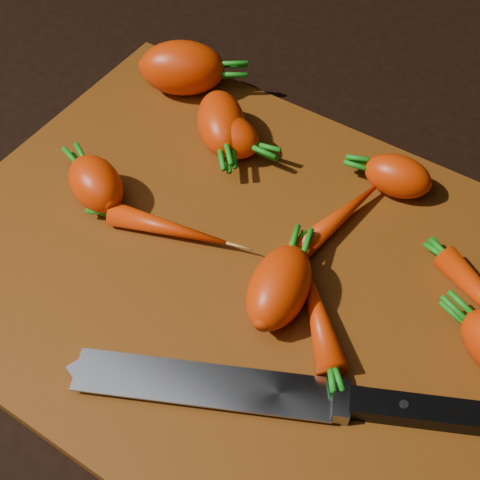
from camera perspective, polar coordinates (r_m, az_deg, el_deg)
The scene contains 12 objects.
ground at distance 0.58m, azimuth -0.54°, elevation -2.79°, with size 2.00×2.00×0.01m, color black.
cutting_board at distance 0.57m, azimuth -0.55°, elevation -2.15°, with size 0.50×0.40×0.01m, color #73370A.
carrot_0 at distance 0.70m, azimuth -4.94°, elevation 14.42°, with size 0.09×0.06×0.06m, color #E93404.
carrot_1 at distance 0.60m, azimuth -12.21°, elevation 4.72°, with size 0.06×0.04×0.04m, color #E93404.
carrot_2 at distance 0.64m, azimuth -1.61°, elevation 9.94°, with size 0.08×0.05×0.05m, color #E93404.
carrot_3 at distance 0.52m, azimuth 3.36°, elevation -4.03°, with size 0.08×0.05×0.05m, color #E93404.
carrot_4 at distance 0.62m, azimuth 13.31°, elevation 5.33°, with size 0.06×0.04×0.04m, color #E93404.
carrot_5 at distance 0.63m, azimuth -0.96°, elevation 8.91°, with size 0.06×0.04×0.04m, color #E93404.
carrot_7 at distance 0.58m, azimuth 8.30°, elevation 1.83°, with size 0.11×0.02×0.02m, color #E93404.
carrot_9 at distance 0.52m, azimuth 6.68°, elevation -6.42°, with size 0.09×0.02×0.02m, color #E93404.
carrot_10 at distance 0.57m, azimuth -6.18°, elevation 1.04°, with size 0.11×0.02×0.02m, color #E93404.
knife at distance 0.50m, azimuth -1.04°, elevation -12.47°, with size 0.29×0.16×0.02m.
Camera 1 is at (0.19, -0.27, 0.47)m, focal length 50.00 mm.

